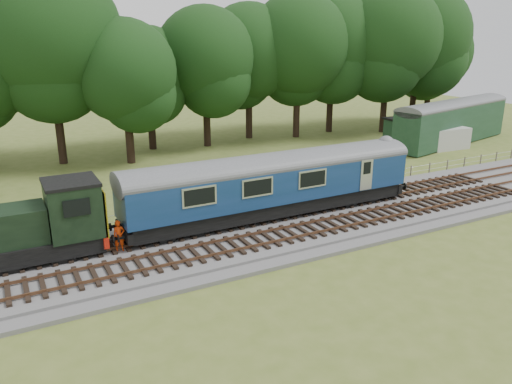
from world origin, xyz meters
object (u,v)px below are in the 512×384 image
worker (119,236)px  parked_coach (453,119)px  dmu_railcar (273,179)px  caravan (447,138)px  shunter_loco (14,232)px

worker → parked_coach: parked_coach is taller
worker → dmu_railcar: bearing=7.2°
dmu_railcar → caravan: dmu_railcar is taller
parked_coach → caravan: 3.29m
dmu_railcar → caravan: (24.85, 9.18, -1.58)m
worker → caravan: (34.16, 9.99, -0.13)m
parked_coach → caravan: size_ratio=4.12×
shunter_loco → worker: 4.75m
shunter_loco → caravan: size_ratio=2.12×
dmu_railcar → caravan: 26.53m
parked_coach → dmu_railcar: bearing=-171.7°
dmu_railcar → parked_coach: bearing=21.7°
caravan → dmu_railcar: bearing=-156.6°
caravan → parked_coach: bearing=37.3°
dmu_railcar → worker: bearing=-175.0°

